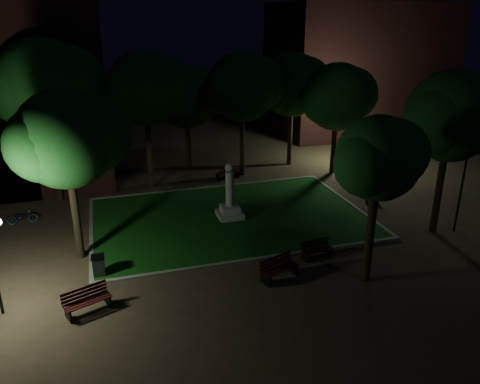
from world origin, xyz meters
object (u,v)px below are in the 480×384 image
object	(u,v)px
monument	(230,202)
bicycle	(22,217)
bench_right_side	(370,194)
bench_near_left	(279,269)
bench_near_right	(317,250)
trash_bin	(99,266)
bench_far_side	(228,173)
bench_west_near	(87,301)

from	to	relation	value
monument	bicycle	world-z (taller)	monument
bench_right_side	bench_near_left	bearing A→B (deg)	136.11
bench_near_left	bench_near_right	bearing A→B (deg)	6.92
bench_near_right	trash_bin	distance (m)	10.06
monument	bench_far_side	size ratio (longest dim) A/B	1.74
bench_far_side	bench_right_side	bearing A→B (deg)	125.50
bench_west_near	bench_far_side	distance (m)	16.56
monument	trash_bin	size ratio (longest dim) A/B	3.23
bench_near_left	trash_bin	bearing A→B (deg)	141.56
trash_bin	bench_far_side	bearing A→B (deg)	50.80
bench_near_left	bench_near_right	world-z (taller)	bench_near_left
bench_near_left	bicycle	bearing A→B (deg)	120.21
bench_near_left	bicycle	xyz separation A→B (m)	(-11.55, 9.49, -0.05)
bench_west_near	bench_far_side	size ratio (longest dim) A/B	1.04
bench_right_side	bench_far_side	bearing A→B (deg)	57.38
monument	bench_west_near	bearing A→B (deg)	-137.55
bicycle	bench_near_left	bearing A→B (deg)	-132.81
bench_right_side	trash_bin	bearing A→B (deg)	113.25
trash_bin	bench_near_right	bearing A→B (deg)	-6.88
bench_west_near	bench_right_side	world-z (taller)	bench_west_near
trash_bin	bicycle	xyz separation A→B (m)	(-3.99, 7.02, -0.08)
bench_near_left	bench_west_near	world-z (taller)	bench_west_near
bench_far_side	trash_bin	xyz separation A→B (m)	(-8.95, -10.97, 0.05)
bench_near_left	bench_far_side	xyz separation A→B (m)	(1.39, 13.43, -0.02)
bench_near_left	trash_bin	xyz separation A→B (m)	(-7.56, 2.46, 0.03)
monument	bench_near_left	world-z (taller)	monument
bench_near_right	trash_bin	size ratio (longest dim) A/B	1.62
bench_near_left	bicycle	world-z (taller)	bench_near_left
bench_near_right	bench_near_left	bearing A→B (deg)	-160.45
bench_west_near	bench_right_side	bearing A→B (deg)	1.24
bench_right_side	bicycle	world-z (taller)	bicycle
bench_near_left	bench_near_right	size ratio (longest dim) A/B	1.19
trash_bin	bicycle	distance (m)	8.08
bench_far_side	trash_bin	distance (m)	14.16
trash_bin	bench_west_near	bearing A→B (deg)	-100.41
bicycle	trash_bin	bearing A→B (deg)	-153.78
monument	bench_near_left	size ratio (longest dim) A/B	1.67
monument	bench_near_left	distance (m)	6.92
monument	bench_right_side	xyz separation A→B (m)	(9.20, 0.23, -0.59)
bench_near_right	bicycle	size ratio (longest dim) A/B	1.00
bench_near_right	bench_west_near	world-z (taller)	bench_west_near
trash_bin	monument	bearing A→B (deg)	31.48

